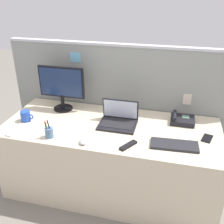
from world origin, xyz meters
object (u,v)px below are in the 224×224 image
at_px(laptop, 119,119).
at_px(desk_phone, 182,120).
at_px(cell_phone_black_slab, 207,138).
at_px(coffee_mug, 26,116).
at_px(pen_cup, 49,132).
at_px(desktop_monitor, 62,85).
at_px(computer_mouse_right_hand, 83,141).
at_px(keyboard_main, 174,145).
at_px(cell_phone_silver_slab, 14,132).
at_px(tv_remote, 128,145).

relative_size(laptop, desk_phone, 1.56).
relative_size(cell_phone_black_slab, coffee_mug, 1.05).
xyz_separation_m(pen_cup, coffee_mug, (-0.34, 0.22, 0.00)).
relative_size(desktop_monitor, computer_mouse_right_hand, 4.66).
bearing_deg(keyboard_main, cell_phone_silver_slab, -178.29).
xyz_separation_m(keyboard_main, cell_phone_black_slab, (0.26, 0.18, -0.01)).
height_order(cell_phone_black_slab, cell_phone_silver_slab, same).
distance_m(computer_mouse_right_hand, cell_phone_black_slab, 1.03).
xyz_separation_m(computer_mouse_right_hand, cell_phone_black_slab, (0.99, 0.31, -0.01)).
height_order(computer_mouse_right_hand, tv_remote, computer_mouse_right_hand).
height_order(computer_mouse_right_hand, coffee_mug, coffee_mug).
bearing_deg(pen_cup, cell_phone_black_slab, 13.00).
xyz_separation_m(laptop, keyboard_main, (0.51, -0.26, -0.04)).
distance_m(computer_mouse_right_hand, tv_remote, 0.37).
distance_m(desk_phone, keyboard_main, 0.42).
bearing_deg(desktop_monitor, keyboard_main, -20.54).
bearing_deg(desk_phone, cell_phone_black_slab, -48.52).
bearing_deg(cell_phone_silver_slab, pen_cup, 10.91).
bearing_deg(desktop_monitor, laptop, -15.35).
bearing_deg(laptop, computer_mouse_right_hand, -118.07).
bearing_deg(cell_phone_silver_slab, cell_phone_black_slab, 20.32).
distance_m(cell_phone_black_slab, cell_phone_silver_slab, 1.66).
relative_size(desk_phone, keyboard_main, 0.57).
bearing_deg(coffee_mug, keyboard_main, -4.01).
xyz_separation_m(desk_phone, computer_mouse_right_hand, (-0.77, -0.56, -0.01)).
relative_size(computer_mouse_right_hand, pen_cup, 0.58).
relative_size(keyboard_main, cell_phone_silver_slab, 2.55).
xyz_separation_m(keyboard_main, tv_remote, (-0.36, -0.09, -0.00)).
xyz_separation_m(desk_phone, tv_remote, (-0.41, -0.51, -0.02)).
relative_size(keyboard_main, tv_remote, 2.22).
xyz_separation_m(desktop_monitor, desk_phone, (1.19, -0.00, -0.23)).
xyz_separation_m(keyboard_main, coffee_mug, (-1.37, 0.10, 0.04)).
xyz_separation_m(desktop_monitor, computer_mouse_right_hand, (0.41, -0.56, -0.24)).
bearing_deg(laptop, desktop_monitor, 164.65).
bearing_deg(computer_mouse_right_hand, keyboard_main, -5.43).
relative_size(desk_phone, coffee_mug, 1.70).
relative_size(laptop, cell_phone_silver_slab, 2.27).
xyz_separation_m(laptop, cell_phone_black_slab, (0.78, -0.08, -0.04)).
xyz_separation_m(computer_mouse_right_hand, coffee_mug, (-0.65, 0.23, 0.03)).
bearing_deg(computer_mouse_right_hand, tv_remote, -9.47).
relative_size(desktop_monitor, keyboard_main, 1.23).
distance_m(tv_remote, coffee_mug, 1.04).
height_order(keyboard_main, cell_phone_black_slab, keyboard_main).
distance_m(computer_mouse_right_hand, cell_phone_silver_slab, 0.64).
distance_m(desk_phone, cell_phone_black_slab, 0.32).
height_order(pen_cup, tv_remote, pen_cup).
bearing_deg(tv_remote, keyboard_main, 46.15).
distance_m(keyboard_main, tv_remote, 0.37).
bearing_deg(desk_phone, laptop, -163.58).
distance_m(desktop_monitor, computer_mouse_right_hand, 0.74).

